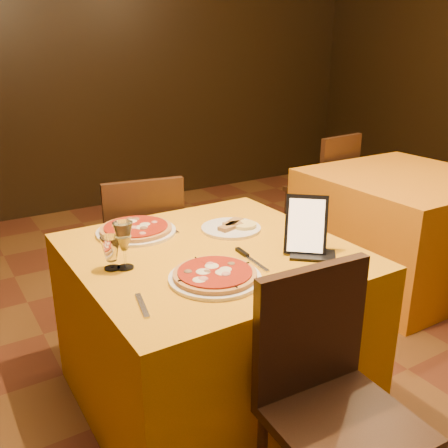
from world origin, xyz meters
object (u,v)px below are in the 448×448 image
main_table (212,328)px  chair_main_far (139,250)px  chair_side_far (319,189)px  water_glass (111,253)px  side_table (400,228)px  wine_glass (124,245)px  tablet (306,225)px  chair_main_near (344,424)px  pizza_near (215,276)px  pizza_far (136,230)px

main_table → chair_main_far: bearing=90.0°
chair_side_far → water_glass: chair_side_far is taller
chair_side_far → side_table: bearing=83.9°
chair_main_far → water_glass: bearing=71.6°
wine_glass → tablet: 0.73m
chair_main_far → chair_main_near: bearing=99.8°
pizza_near → tablet: tablet is taller
chair_main_near → tablet: size_ratio=3.73×
tablet → side_table: bearing=65.7°
wine_glass → tablet: tablet is taller
main_table → chair_side_far: chair_side_far is taller
main_table → side_table: bearing=13.4°
chair_main_near → pizza_far: (-0.19, 1.15, 0.31)m
main_table → side_table: size_ratio=1.00×
side_table → chair_main_far: (-1.74, 0.40, 0.08)m
chair_main_far → chair_side_far: size_ratio=1.00×
main_table → pizza_near: 0.48m
chair_main_far → wine_glass: wine_glass is taller
pizza_far → chair_main_far: bearing=67.8°
side_table → pizza_far: size_ratio=3.06×
side_table → chair_main_far: size_ratio=1.21×
main_table → wine_glass: 0.60m
chair_main_near → wine_glass: bearing=117.8°
chair_main_far → wine_glass: 0.97m
side_table → chair_main_near: (-1.74, -1.22, 0.08)m
pizza_near → pizza_far: bearing=95.7°
water_glass → pizza_near: bearing=-45.3°
chair_main_near → chair_main_far: size_ratio=1.00×
pizza_far → tablet: (0.50, -0.57, 0.10)m
pizza_far → wine_glass: wine_glass is taller
chair_side_far → wine_glass: bearing=24.0°
main_table → wine_glass: wine_glass is taller
pizza_near → chair_main_far: bearing=82.9°
tablet → chair_main_far: bearing=148.2°
water_glass → chair_main_far: bearing=61.9°
side_table → chair_main_near: bearing=-144.9°
chair_side_far → tablet: 2.08m
chair_side_far → chair_main_far: bearing=7.5°
pizza_far → chair_main_near: bearing=-80.5°
wine_glass → chair_main_far: bearing=65.1°
chair_main_near → tablet: (0.31, 0.58, 0.41)m
main_table → water_glass: (-0.42, 0.04, 0.44)m
chair_side_far → main_table: bearing=29.3°
water_glass → tablet: 0.78m
main_table → chair_main_near: size_ratio=1.21×
chair_main_near → wine_glass: (-0.37, 0.82, 0.39)m
pizza_near → pizza_far: (-0.06, 0.60, -0.00)m
chair_main_near → pizza_near: chair_main_near is taller
chair_main_near → chair_side_far: size_ratio=1.00×
side_table → wine_glass: (-2.11, -0.40, 0.47)m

